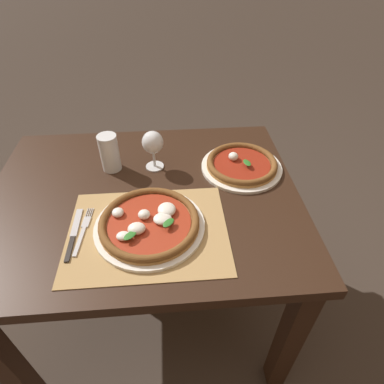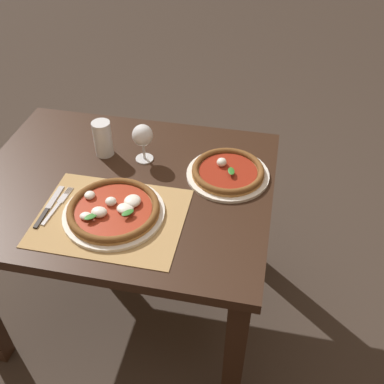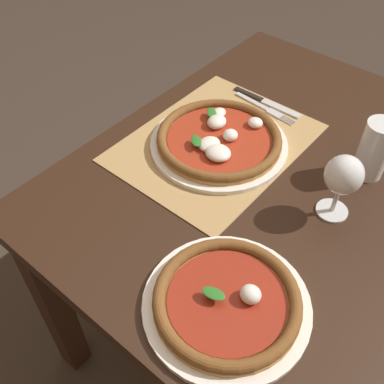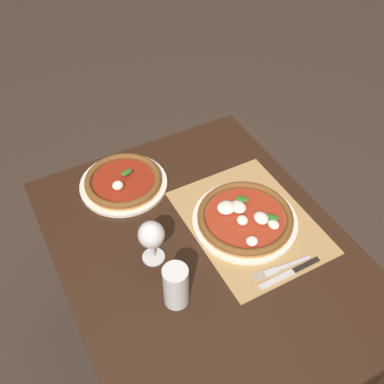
{
  "view_description": "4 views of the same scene",
  "coord_description": "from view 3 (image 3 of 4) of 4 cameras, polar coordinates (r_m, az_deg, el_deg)",
  "views": [
    {
      "loc": [
        0.1,
        -0.86,
        1.49
      ],
      "look_at": [
        0.17,
        -0.05,
        0.78
      ],
      "focal_mm": 30.0,
      "sensor_mm": 36.0,
      "label": 1
    },
    {
      "loc": [
        0.51,
        -1.19,
        1.81
      ],
      "look_at": [
        0.27,
        -0.03,
        0.77
      ],
      "focal_mm": 42.0,
      "sensor_mm": 36.0,
      "label": 2
    },
    {
      "loc": [
        0.74,
        0.34,
        1.48
      ],
      "look_at": [
        0.24,
        -0.08,
        0.8
      ],
      "focal_mm": 42.0,
      "sensor_mm": 36.0,
      "label": 3
    },
    {
      "loc": [
        -0.73,
        0.43,
        1.88
      ],
      "look_at": [
        0.18,
        -0.05,
        0.8
      ],
      "focal_mm": 42.0,
      "sensor_mm": 36.0,
      "label": 4
    }
  ],
  "objects": [
    {
      "name": "pint_glass",
      "position": [
        1.11,
        22.13,
        4.91
      ],
      "size": [
        0.07,
        0.07,
        0.15
      ],
      "color": "silver",
      "rests_on": "dining_table"
    },
    {
      "name": "paper_placemat",
      "position": [
        1.16,
        3.01,
        6.28
      ],
      "size": [
        0.49,
        0.38,
        0.0
      ],
      "primitive_type": "cube",
      "color": "#A88451",
      "rests_on": "dining_table"
    },
    {
      "name": "pizza_near",
      "position": [
        1.13,
        3.47,
        6.64
      ],
      "size": [
        0.35,
        0.35,
        0.05
      ],
      "color": "silver",
      "rests_on": "paper_placemat"
    },
    {
      "name": "fork",
      "position": [
        1.28,
        9.2,
        10.48
      ],
      "size": [
        0.03,
        0.2,
        0.0
      ],
      "color": "#B7B7BC",
      "rests_on": "paper_placemat"
    },
    {
      "name": "ground_plane",
      "position": [
        1.69,
        7.53,
        -15.71
      ],
      "size": [
        24.0,
        24.0,
        0.0
      ],
      "primitive_type": "plane",
      "color": "#382D26"
    },
    {
      "name": "knife",
      "position": [
        1.3,
        9.45,
        11.19
      ],
      "size": [
        0.02,
        0.22,
        0.01
      ],
      "color": "black",
      "rests_on": "paper_placemat"
    },
    {
      "name": "dining_table",
      "position": [
        1.18,
        10.39,
        -1.38
      ],
      "size": [
        1.1,
        0.87,
        0.74
      ],
      "color": "black",
      "rests_on": "ground"
    },
    {
      "name": "pizza_far",
      "position": [
        0.84,
        4.48,
        -13.69
      ],
      "size": [
        0.31,
        0.31,
        0.05
      ],
      "color": "silver",
      "rests_on": "dining_table"
    },
    {
      "name": "wine_glass",
      "position": [
        0.96,
        18.64,
        1.79
      ],
      "size": [
        0.08,
        0.08,
        0.16
      ],
      "color": "silver",
      "rests_on": "dining_table"
    }
  ]
}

